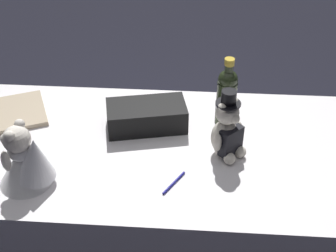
{
  "coord_description": "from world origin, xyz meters",
  "views": [
    {
      "loc": [
        0.1,
        -1.39,
        1.84
      ],
      "look_at": [
        0.0,
        0.0,
        0.82
      ],
      "focal_mm": 48.99,
      "sensor_mm": 36.0,
      "label": 1
    }
  ],
  "objects_px": {
    "guestbook": "(21,111)",
    "teddy_bear_groom": "(227,131)",
    "gift_case_black": "(147,116)",
    "champagne_bottle": "(226,96)",
    "teddy_bear_bride": "(26,160)",
    "signing_pen": "(175,182)"
  },
  "relations": [
    {
      "from": "guestbook",
      "to": "teddy_bear_groom",
      "type": "bearing_deg",
      "value": -37.82
    },
    {
      "from": "gift_case_black",
      "to": "guestbook",
      "type": "xyz_separation_m",
      "value": [
        -0.55,
        0.06,
        -0.04
      ]
    },
    {
      "from": "champagne_bottle",
      "to": "gift_case_black",
      "type": "bearing_deg",
      "value": -170.79
    },
    {
      "from": "gift_case_black",
      "to": "guestbook",
      "type": "distance_m",
      "value": 0.55
    },
    {
      "from": "teddy_bear_bride",
      "to": "champagne_bottle",
      "type": "xyz_separation_m",
      "value": [
        0.7,
        0.41,
        0.02
      ]
    },
    {
      "from": "teddy_bear_groom",
      "to": "gift_case_black",
      "type": "bearing_deg",
      "value": 153.97
    },
    {
      "from": "teddy_bear_groom",
      "to": "signing_pen",
      "type": "bearing_deg",
      "value": -136.24
    },
    {
      "from": "guestbook",
      "to": "signing_pen",
      "type": "bearing_deg",
      "value": -53.61
    },
    {
      "from": "teddy_bear_groom",
      "to": "guestbook",
      "type": "relative_size",
      "value": 1.05
    },
    {
      "from": "teddy_bear_groom",
      "to": "teddy_bear_bride",
      "type": "xyz_separation_m",
      "value": [
        -0.69,
        -0.21,
        -0.01
      ]
    },
    {
      "from": "champagne_bottle",
      "to": "gift_case_black",
      "type": "height_order",
      "value": "champagne_bottle"
    },
    {
      "from": "signing_pen",
      "to": "champagne_bottle",
      "type": "bearing_deg",
      "value": 64.14
    },
    {
      "from": "champagne_bottle",
      "to": "signing_pen",
      "type": "xyz_separation_m",
      "value": [
        -0.19,
        -0.38,
        -0.12
      ]
    },
    {
      "from": "teddy_bear_groom",
      "to": "champagne_bottle",
      "type": "distance_m",
      "value": 0.21
    },
    {
      "from": "champagne_bottle",
      "to": "gift_case_black",
      "type": "distance_m",
      "value": 0.33
    },
    {
      "from": "champagne_bottle",
      "to": "guestbook",
      "type": "relative_size",
      "value": 1.13
    },
    {
      "from": "teddy_bear_groom",
      "to": "guestbook",
      "type": "bearing_deg",
      "value": 166.31
    },
    {
      "from": "teddy_bear_groom",
      "to": "signing_pen",
      "type": "relative_size",
      "value": 2.23
    },
    {
      "from": "champagne_bottle",
      "to": "teddy_bear_groom",
      "type": "bearing_deg",
      "value": -90.61
    },
    {
      "from": "teddy_bear_groom",
      "to": "champagne_bottle",
      "type": "height_order",
      "value": "champagne_bottle"
    },
    {
      "from": "teddy_bear_bride",
      "to": "signing_pen",
      "type": "distance_m",
      "value": 0.52
    },
    {
      "from": "teddy_bear_bride",
      "to": "champagne_bottle",
      "type": "bearing_deg",
      "value": 30.72
    }
  ]
}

